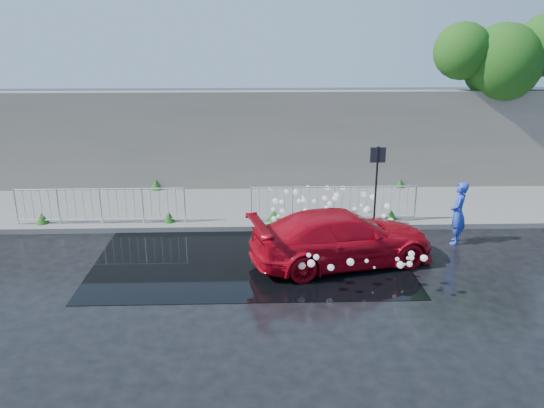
{
  "coord_description": "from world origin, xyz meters",
  "views": [
    {
      "loc": [
        0.63,
        -11.84,
        5.66
      ],
      "look_at": [
        1.1,
        2.44,
        1.0
      ],
      "focal_mm": 35.0,
      "sensor_mm": 36.0,
      "label": 1
    }
  ],
  "objects": [
    {
      "name": "red_car",
      "position": [
        2.83,
        0.61,
        0.68
      ],
      "size": [
        5.03,
        3.0,
        1.37
      ],
      "primitive_type": "imported",
      "rotation": [
        0.0,
        0.0,
        1.82
      ],
      "color": "#AD0616",
      "rests_on": "ground"
    },
    {
      "name": "pavement",
      "position": [
        0.0,
        5.0,
        0.07
      ],
      "size": [
        30.0,
        4.0,
        0.15
      ],
      "primitive_type": "cube",
      "color": "slate",
      "rests_on": "ground"
    },
    {
      "name": "weeds",
      "position": [
        -0.24,
        4.59,
        0.32
      ],
      "size": [
        12.17,
        3.93,
        0.39
      ],
      "color": "#1C4412",
      "rests_on": "pavement"
    },
    {
      "name": "retaining_wall",
      "position": [
        0.0,
        7.2,
        1.9
      ],
      "size": [
        30.0,
        0.6,
        3.5
      ],
      "primitive_type": "cube",
      "color": "#6B665A",
      "rests_on": "pavement"
    },
    {
      "name": "person",
      "position": [
        6.23,
        1.82,
        0.88
      ],
      "size": [
        0.66,
        0.76,
        1.77
      ],
      "primitive_type": "imported",
      "rotation": [
        0.0,
        0.0,
        -2.01
      ],
      "color": "blue",
      "rests_on": "ground"
    },
    {
      "name": "tree",
      "position": [
        9.59,
        7.41,
        4.8
      ],
      "size": [
        5.11,
        2.79,
        6.3
      ],
      "color": "#332114",
      "rests_on": "ground"
    },
    {
      "name": "puddle",
      "position": [
        0.5,
        1.0,
        0.01
      ],
      "size": [
        8.0,
        5.0,
        0.01
      ],
      "primitive_type": "cube",
      "color": "black",
      "rests_on": "ground"
    },
    {
      "name": "water_spray",
      "position": [
        2.78,
        1.81,
        0.71
      ],
      "size": [
        3.67,
        5.58,
        1.07
      ],
      "color": "white",
      "rests_on": "ground"
    },
    {
      "name": "curb",
      "position": [
        0.0,
        3.0,
        0.08
      ],
      "size": [
        30.0,
        0.25,
        0.16
      ],
      "primitive_type": "cube",
      "color": "slate",
      "rests_on": "ground"
    },
    {
      "name": "railing_left",
      "position": [
        -4.0,
        3.35,
        0.74
      ],
      "size": [
        5.05,
        0.05,
        1.1
      ],
      "color": "silver",
      "rests_on": "pavement"
    },
    {
      "name": "sign_post",
      "position": [
        4.2,
        3.1,
        1.72
      ],
      "size": [
        0.45,
        0.06,
        2.5
      ],
      "color": "black",
      "rests_on": "ground"
    },
    {
      "name": "ground",
      "position": [
        0.0,
        0.0,
        0.0
      ],
      "size": [
        90.0,
        90.0,
        0.0
      ],
      "primitive_type": "plane",
      "color": "black",
      "rests_on": "ground"
    },
    {
      "name": "railing_right",
      "position": [
        3.0,
        3.35,
        0.74
      ],
      "size": [
        5.05,
        0.05,
        1.1
      ],
      "color": "silver",
      "rests_on": "pavement"
    }
  ]
}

